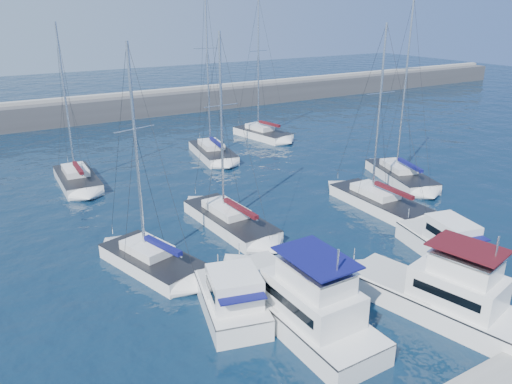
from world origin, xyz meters
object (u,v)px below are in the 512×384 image
motor_yacht_port_outer (232,300)px  sailboat_mid_a (152,260)px  motor_yacht_stbd_inner (442,296)px  sailboat_back_a (77,179)px  motor_yacht_port_inner (302,305)px  sailboat_back_b (213,152)px  motor_yacht_stbd_outer (444,244)px  sailboat_mid_b (230,220)px  sailboat_back_c (262,133)px  sailboat_mid_d (379,202)px  sailboat_mid_e (400,175)px

motor_yacht_port_outer → sailboat_mid_a: sailboat_mid_a is taller
motor_yacht_stbd_inner → sailboat_back_a: bearing=97.3°
motor_yacht_port_inner → sailboat_back_b: 30.82m
sailboat_back_b → motor_yacht_stbd_outer: bearing=-75.9°
motor_yacht_stbd_outer → sailboat_mid_b: (-9.49, 11.26, -0.44)m
sailboat_back_b → sailboat_back_c: bearing=34.7°
motor_yacht_stbd_outer → sailboat_mid_b: size_ratio=0.49×
sailboat_mid_d → sailboat_back_a: bearing=138.0°
sailboat_mid_b → motor_yacht_port_inner: bearing=-104.8°
sailboat_back_b → sailboat_back_c: size_ratio=1.09×
motor_yacht_stbd_inner → sailboat_back_b: sailboat_back_b is taller
motor_yacht_port_inner → sailboat_mid_a: (-4.46, 9.44, -0.61)m
sailboat_mid_d → sailboat_back_b: bearing=105.0°
sailboat_mid_a → sailboat_mid_d: 18.99m
sailboat_mid_a → sailboat_back_b: bearing=38.6°
sailboat_mid_b → sailboat_back_c: (15.87, 21.16, 0.04)m
sailboat_mid_d → sailboat_mid_e: bearing=31.7°
sailboat_mid_a → sailboat_mid_d: size_ratio=0.96×
motor_yacht_port_outer → sailboat_mid_e: 25.96m
motor_yacht_stbd_outer → motor_yacht_port_outer: bearing=-173.0°
sailboat_mid_b → sailboat_back_c: sailboat_back_c is taller
motor_yacht_port_outer → motor_yacht_stbd_inner: motor_yacht_stbd_inner is taller
sailboat_mid_a → sailboat_mid_e: bearing=-7.6°
motor_yacht_port_outer → sailboat_back_a: bearing=109.7°
sailboat_back_b → sailboat_back_a: bearing=-164.2°
motor_yacht_port_inner → sailboat_mid_b: bearing=77.8°
sailboat_mid_e → sailboat_mid_d: bearing=-132.1°
sailboat_back_a → sailboat_back_b: size_ratio=0.80×
motor_yacht_port_inner → motor_yacht_stbd_inner: size_ratio=1.09×
sailboat_mid_d → sailboat_back_c: size_ratio=0.87×
motor_yacht_port_inner → sailboat_back_a: (-4.92, 27.58, -0.61)m
motor_yacht_stbd_outer → sailboat_mid_d: sailboat_mid_d is taller
motor_yacht_port_inner → motor_yacht_stbd_inner: same height
motor_yacht_stbd_outer → sailboat_mid_b: sailboat_mid_b is taller
motor_yacht_stbd_inner → sailboat_back_c: bearing=58.9°
motor_yacht_stbd_inner → sailboat_back_b: 32.56m
motor_yacht_stbd_inner → sailboat_mid_b: bearing=91.6°
sailboat_mid_d → sailboat_back_c: (3.90, 24.06, 0.04)m
sailboat_mid_b → sailboat_mid_d: sailboat_mid_d is taller
sailboat_back_a → sailboat_back_c: bearing=16.5°
motor_yacht_stbd_outer → sailboat_back_c: size_ratio=0.42×
motor_yacht_port_outer → sailboat_mid_d: (17.17, 7.08, -0.43)m
sailboat_mid_d → sailboat_mid_b: bearing=167.3°
motor_yacht_stbd_inner → sailboat_back_b: size_ratio=0.54×
motor_yacht_stbd_outer → sailboat_mid_e: bearing=65.8°
sailboat_mid_e → sailboat_back_c: bearing=114.1°
motor_yacht_port_outer → sailboat_mid_a: 7.26m
motor_yacht_port_outer → sailboat_back_c: bearing=70.4°
sailboat_mid_e → sailboat_back_a: size_ratio=1.13×
motor_yacht_stbd_inner → sailboat_mid_d: (7.84, 12.63, -0.62)m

